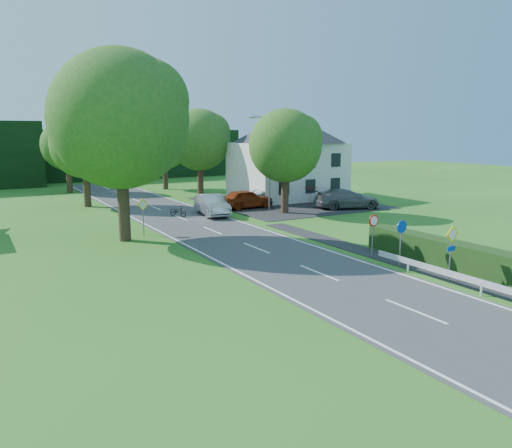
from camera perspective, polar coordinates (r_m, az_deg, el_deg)
road at (r=30.74m, az=-1.83°, el=-2.05°), size 7.00×80.00×0.04m
parking_pad at (r=47.80m, az=3.53°, el=2.44°), size 14.00×16.00×0.04m
line_edge_left at (r=29.39m, az=-7.44°, el=-2.67°), size 0.12×80.00×0.01m
line_edge_right at (r=32.36m, az=3.25°, el=-1.38°), size 0.12×80.00×0.01m
line_centre at (r=30.74m, az=-1.83°, el=-2.00°), size 0.12×80.00×0.01m
tree_main at (r=31.56m, az=-15.19°, el=8.55°), size 9.40×9.40×11.64m
tree_left_far at (r=47.44m, az=-18.94°, el=7.02°), size 7.00×7.00×8.58m
tree_right_far at (r=52.93m, az=-6.44°, el=8.09°), size 7.40×7.40×9.09m
tree_left_back at (r=59.34m, az=-20.72°, el=7.25°), size 6.60×6.60×8.07m
tree_right_back at (r=60.03m, az=-10.39°, el=7.53°), size 6.20×6.20×7.56m
tree_right_mid at (r=41.31m, az=3.36°, el=7.14°), size 7.00×7.00×8.58m
treeline_right at (r=75.85m, az=-13.05°, el=7.80°), size 30.00×5.00×7.00m
house_white at (r=50.99m, az=3.61°, el=7.89°), size 10.60×8.40×8.60m
streetlight at (r=42.75m, az=1.39°, el=7.50°), size 2.03×0.18×8.00m
sign_priority_right at (r=23.91m, az=21.44°, el=-2.05°), size 0.78×0.09×2.59m
sign_roundabout at (r=25.86m, az=16.26°, el=-1.11°), size 0.64×0.08×2.37m
sign_speed_limit at (r=27.23m, az=13.26°, el=-0.20°), size 0.64×0.11×2.37m
sign_priority_left at (r=33.28m, az=-12.79°, el=1.64°), size 0.78×0.09×2.44m
moving_car at (r=40.49m, az=-5.06°, el=2.19°), size 2.50×5.30×1.68m
motorcycle at (r=40.14m, az=-8.89°, el=1.49°), size 1.25×1.87×0.93m
parked_car_red at (r=44.05m, az=-1.13°, el=2.90°), size 4.99×2.21×1.67m
parked_car_silver_a at (r=46.84m, az=1.92°, el=3.28°), size 4.80×1.87×1.56m
parked_car_grey at (r=44.68m, az=10.43°, el=2.81°), size 6.11×4.10×1.64m
parked_car_silver_b at (r=48.73m, az=9.68°, el=3.27°), size 4.97×2.69×1.32m
parasol at (r=46.05m, az=6.25°, el=3.26°), size 2.58×2.60×1.83m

